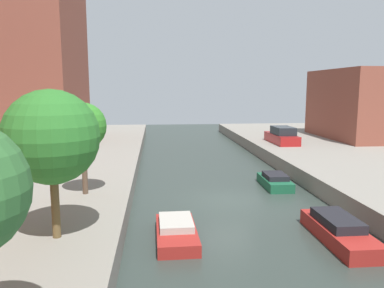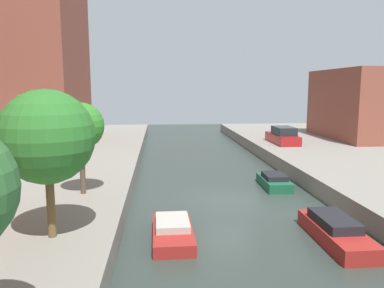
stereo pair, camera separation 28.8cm
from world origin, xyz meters
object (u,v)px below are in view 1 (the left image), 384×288
parked_car (282,136)px  moored_boat_right_2 (339,231)px  low_block_right (377,104)px  moored_boat_left_2 (176,231)px  apartment_tower_far (20,23)px  moored_boat_right_3 (275,181)px  street_tree_3 (83,127)px  street_tree_2 (52,137)px

parked_car → moored_boat_right_2: size_ratio=1.11×
low_block_right → parked_car: 11.15m
moored_boat_left_2 → parked_car: bearing=60.0°
apartment_tower_far → moored_boat_right_2: size_ratio=5.02×
apartment_tower_far → moored_boat_right_2: (19.28, -23.67, -11.39)m
apartment_tower_far → moored_boat_right_3: 27.38m
apartment_tower_far → low_block_right: size_ratio=1.99×
moored_boat_left_2 → street_tree_3: bearing=140.5°
street_tree_3 → moored_boat_right_2: street_tree_3 is taller
apartment_tower_far → street_tree_2: (8.95, -24.72, -7.46)m
moored_boat_left_2 → moored_boat_right_2: (6.28, -0.77, 0.09)m
street_tree_2 → parked_car: size_ratio=1.02×
apartment_tower_far → moored_boat_left_2: 28.72m
street_tree_2 → parked_car: bearing=53.9°
low_block_right → moored_boat_right_3: low_block_right is taller
moored_boat_right_3 → moored_boat_left_2: bearing=-131.1°
apartment_tower_far → low_block_right: 34.86m
street_tree_3 → moored_boat_left_2: 6.51m
low_block_right → street_tree_3: 30.61m
moored_boat_right_2 → moored_boat_right_3: bearing=89.5°
street_tree_2 → moored_boat_right_3: 14.39m
apartment_tower_far → moored_boat_left_2: (13.00, -22.89, -11.48)m
parked_car → moored_boat_right_3: size_ratio=1.47×
moored_boat_right_3 → parked_car: bearing=69.1°
street_tree_3 → moored_boat_right_2: (10.33, -4.12, -3.74)m
apartment_tower_far → moored_boat_right_3: bearing=-38.9°
apartment_tower_far → moored_boat_right_2: bearing=-50.8°
street_tree_2 → apartment_tower_far: bearing=109.9°
low_block_right → moored_boat_right_2: (-14.72, -21.71, -3.94)m
street_tree_3 → apartment_tower_far: bearing=114.6°
moored_boat_right_2 → moored_boat_right_3: (0.07, 8.05, -0.05)m
street_tree_2 → moored_boat_left_2: 5.99m
moored_boat_right_3 → low_block_right: bearing=43.0°
apartment_tower_far → low_block_right: (34.00, -1.95, -7.46)m
low_block_right → moored_boat_left_2: 29.92m
street_tree_2 → street_tree_3: 5.17m
moored_boat_left_2 → moored_boat_right_3: moored_boat_right_3 is taller
moored_boat_right_2 → parked_car: bearing=77.4°
low_block_right → parked_car: bearing=-165.4°
street_tree_2 → moored_boat_right_2: size_ratio=1.13×
parked_car → moored_boat_right_2: bearing=-102.6°
street_tree_3 → moored_boat_left_2: size_ratio=1.21×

